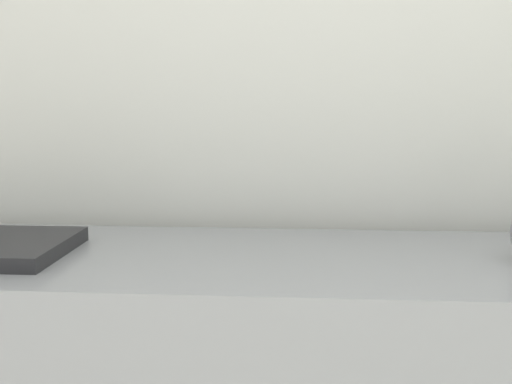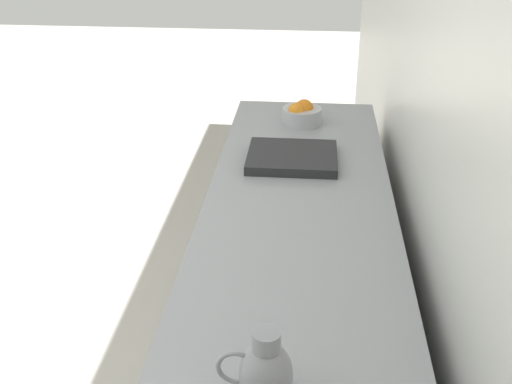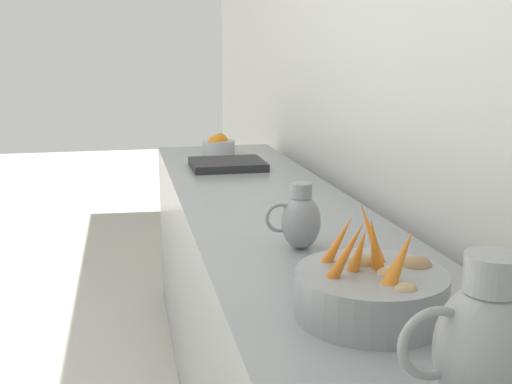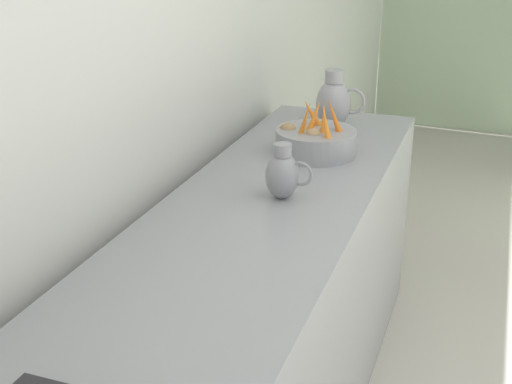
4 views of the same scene
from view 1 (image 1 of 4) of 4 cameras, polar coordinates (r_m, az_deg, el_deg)
The scene contains 1 object.
counter_sink_basin at distance 1.67m, azimuth -21.40°, elevation -4.57°, with size 0.34×0.30×0.04m, color #232326.
Camera 1 is at (-0.02, -0.16, 1.29)m, focal length 45.15 mm.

